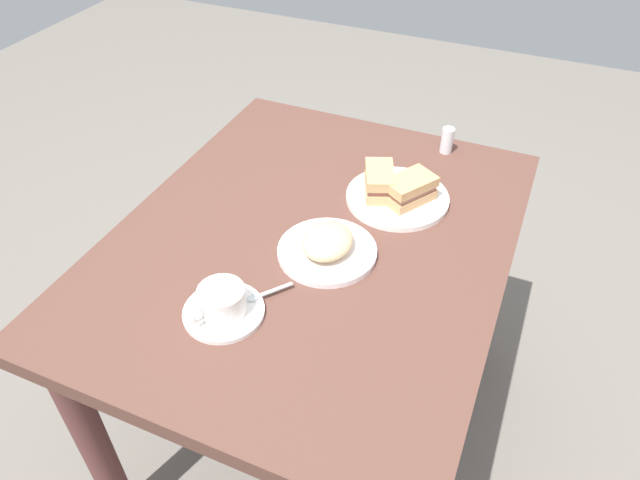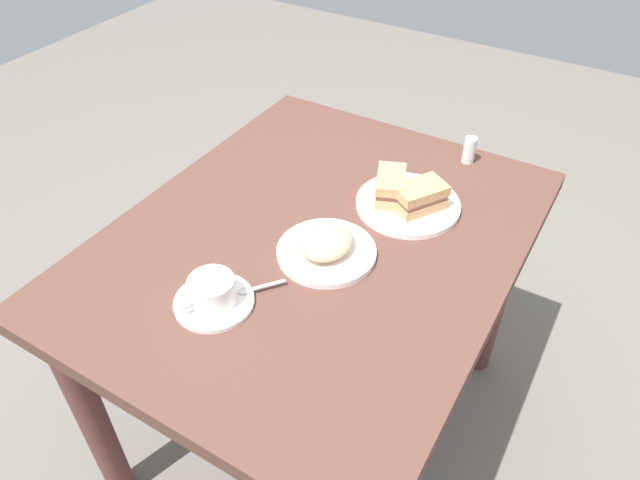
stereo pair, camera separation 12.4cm
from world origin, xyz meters
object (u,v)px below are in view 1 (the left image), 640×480
(coffee_saucer, at_px, (224,312))
(side_plate, at_px, (327,251))
(salt_shaker, at_px, (447,140))
(dining_table, at_px, (313,274))
(sandwich_front, at_px, (409,189))
(sandwich_plate, at_px, (397,198))
(sandwich_back, at_px, (379,181))
(coffee_cup, at_px, (221,300))
(spoon, at_px, (262,295))

(coffee_saucer, bearing_deg, side_plate, -26.12)
(salt_shaker, bearing_deg, coffee_saucer, 161.34)
(dining_table, xyz_separation_m, sandwich_front, (0.19, -0.16, 0.16))
(coffee_saucer, relative_size, side_plate, 0.74)
(sandwich_plate, distance_m, sandwich_back, 0.06)
(dining_table, distance_m, coffee_saucer, 0.31)
(coffee_saucer, bearing_deg, salt_shaker, -18.66)
(sandwich_plate, relative_size, salt_shaker, 3.53)
(dining_table, bearing_deg, sandwich_plate, -33.74)
(coffee_cup, bearing_deg, sandwich_back, -17.51)
(salt_shaker, bearing_deg, side_plate, 165.12)
(coffee_cup, bearing_deg, coffee_saucer, -20.72)
(dining_table, xyz_separation_m, spoon, (-0.22, 0.01, 0.13))
(sandwich_back, xyz_separation_m, coffee_saucer, (-0.47, 0.15, -0.04))
(sandwich_plate, xyz_separation_m, sandwich_back, (-0.01, 0.05, 0.04))
(sandwich_plate, distance_m, sandwich_front, 0.05)
(sandwich_plate, distance_m, spoon, 0.44)
(coffee_cup, height_order, spoon, coffee_cup)
(dining_table, height_order, sandwich_plate, sandwich_plate)
(dining_table, height_order, coffee_cup, coffee_cup)
(sandwich_plate, relative_size, coffee_cup, 2.18)
(salt_shaker, bearing_deg, dining_table, 157.80)
(dining_table, distance_m, side_plate, 0.14)
(spoon, bearing_deg, coffee_saucer, 141.59)
(dining_table, distance_m, coffee_cup, 0.33)
(coffee_cup, relative_size, side_plate, 0.53)
(sandwich_plate, xyz_separation_m, sandwich_front, (-0.01, -0.03, 0.04))
(sandwich_front, relative_size, side_plate, 0.65)
(sandwich_plate, relative_size, spoon, 2.88)
(sandwich_back, height_order, spoon, sandwich_back)
(coffee_saucer, height_order, coffee_cup, coffee_cup)
(coffee_saucer, bearing_deg, sandwich_plate, -22.21)
(coffee_cup, xyz_separation_m, side_plate, (0.24, -0.12, -0.03))
(coffee_cup, bearing_deg, sandwich_plate, -22.20)
(side_plate, bearing_deg, coffee_cup, 153.91)
(sandwich_back, height_order, salt_shaker, sandwich_back)
(sandwich_front, distance_m, salt_shaker, 0.26)
(dining_table, relative_size, spoon, 12.49)
(coffee_saucer, xyz_separation_m, salt_shaker, (0.73, -0.25, 0.03))
(dining_table, relative_size, coffee_cup, 9.45)
(sandwich_front, relative_size, spoon, 1.63)
(sandwich_plate, bearing_deg, salt_shaker, -11.67)
(sandwich_back, bearing_deg, salt_shaker, -20.71)
(sandwich_front, bearing_deg, sandwich_back, 89.28)
(sandwich_back, xyz_separation_m, salt_shaker, (0.26, -0.10, -0.01))
(sandwich_front, height_order, coffee_cup, sandwich_front)
(sandwich_back, relative_size, coffee_cup, 1.15)
(dining_table, distance_m, sandwich_back, 0.27)
(sandwich_front, distance_m, spoon, 0.44)
(coffee_saucer, height_order, salt_shaker, salt_shaker)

